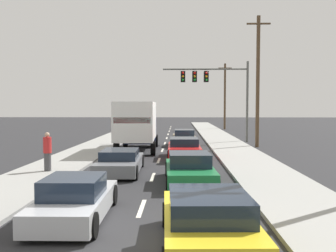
% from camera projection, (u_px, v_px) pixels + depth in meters
% --- Properties ---
extents(ground_plane, '(140.00, 140.00, 0.00)m').
position_uv_depth(ground_plane, '(166.00, 141.00, 33.80)').
color(ground_plane, '#2B2B2D').
extents(sidewalk_right, '(3.14, 80.00, 0.14)m').
position_uv_depth(sidewalk_right, '(229.00, 146.00, 28.66)').
color(sidewalk_right, '#9E9E99').
rests_on(sidewalk_right, ground_plane).
extents(sidewalk_left, '(3.14, 80.00, 0.14)m').
position_uv_depth(sidewalk_left, '(99.00, 145.00, 28.95)').
color(sidewalk_left, '#9E9E99').
rests_on(sidewalk_left, ground_plane).
extents(lane_markings, '(0.14, 57.00, 0.01)m').
position_uv_depth(lane_markings, '(164.00, 146.00, 28.89)').
color(lane_markings, silver).
rests_on(lane_markings, ground_plane).
extents(box_truck, '(2.82, 7.55, 3.45)m').
position_uv_depth(box_truck, '(137.00, 123.00, 25.54)').
color(box_truck, white).
rests_on(box_truck, ground_plane).
extents(car_gray, '(2.07, 4.55, 1.12)m').
position_uv_depth(car_gray, '(120.00, 162.00, 17.41)').
color(car_gray, slate).
rests_on(car_gray, ground_plane).
extents(car_silver, '(1.88, 4.15, 1.24)m').
position_uv_depth(car_silver, '(75.00, 200.00, 10.26)').
color(car_silver, '#B7BABF').
rests_on(car_silver, ground_plane).
extents(car_tan, '(1.92, 4.41, 1.31)m').
position_uv_depth(car_tan, '(184.00, 138.00, 29.25)').
color(car_tan, tan).
rests_on(car_tan, ground_plane).
extents(car_red, '(2.06, 4.39, 1.25)m').
position_uv_depth(car_red, '(184.00, 149.00, 22.24)').
color(car_red, red).
rests_on(car_red, ground_plane).
extents(car_green, '(2.14, 4.31, 1.25)m').
position_uv_depth(car_green, '(190.00, 170.00, 15.12)').
color(car_green, '#196B38').
rests_on(car_green, ground_plane).
extents(car_yellow, '(2.14, 4.21, 1.32)m').
position_uv_depth(car_yellow, '(208.00, 223.00, 8.06)').
color(car_yellow, yellow).
rests_on(car_yellow, ground_plane).
extents(traffic_signal_mast, '(7.51, 0.69, 7.08)m').
position_uv_depth(traffic_signal_mast, '(209.00, 82.00, 32.18)').
color(traffic_signal_mast, '#595B56').
rests_on(traffic_signal_mast, ground_plane).
extents(utility_pole_mid, '(1.80, 0.28, 10.05)m').
position_uv_depth(utility_pole_mid, '(258.00, 80.00, 28.18)').
color(utility_pole_mid, brown).
rests_on(utility_pole_mid, ground_plane).
extents(utility_pole_far, '(1.80, 0.28, 8.96)m').
position_uv_depth(utility_pole_far, '(225.00, 96.00, 50.17)').
color(utility_pole_far, brown).
rests_on(utility_pole_far, ground_plane).
extents(pedestrian_near_corner, '(0.38, 0.38, 1.81)m').
position_uv_depth(pedestrian_near_corner, '(47.00, 152.00, 17.15)').
color(pedestrian_near_corner, '#3F3F42').
rests_on(pedestrian_near_corner, sidewalk_left).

